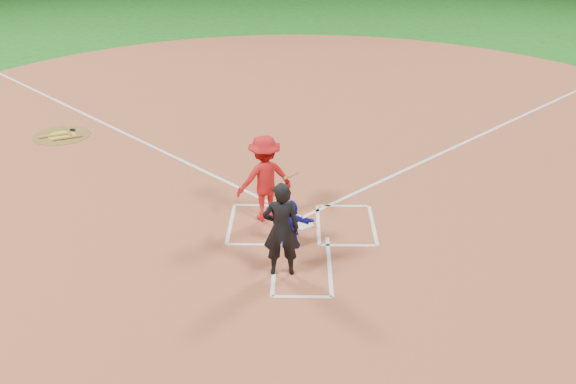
{
  "coord_description": "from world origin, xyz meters",
  "views": [
    {
      "loc": [
        -0.08,
        -12.6,
        6.87
      ],
      "look_at": [
        -0.3,
        -0.4,
        1.0
      ],
      "focal_mm": 40.0,
      "sensor_mm": 36.0,
      "label": 1
    }
  ],
  "objects_px": {
    "catcher": "(291,224)",
    "batter_at_plate": "(265,178)",
    "on_deck_circle": "(61,135)",
    "umpire": "(281,229)",
    "home_plate": "(302,224)"
  },
  "relations": [
    {
      "from": "catcher",
      "to": "batter_at_plate",
      "type": "bearing_deg",
      "value": -62.01
    },
    {
      "from": "on_deck_circle",
      "to": "catcher",
      "type": "bearing_deg",
      "value": -42.51
    },
    {
      "from": "on_deck_circle",
      "to": "umpire",
      "type": "bearing_deg",
      "value": -47.36
    },
    {
      "from": "home_plate",
      "to": "on_deck_circle",
      "type": "height_order",
      "value": "home_plate"
    },
    {
      "from": "home_plate",
      "to": "batter_at_plate",
      "type": "relative_size",
      "value": 0.3
    },
    {
      "from": "catcher",
      "to": "batter_at_plate",
      "type": "xyz_separation_m",
      "value": [
        -0.6,
        1.26,
        0.46
      ]
    },
    {
      "from": "umpire",
      "to": "catcher",
      "type": "bearing_deg",
      "value": -103.58
    },
    {
      "from": "home_plate",
      "to": "on_deck_circle",
      "type": "relative_size",
      "value": 0.35
    },
    {
      "from": "batter_at_plate",
      "to": "home_plate",
      "type": "bearing_deg",
      "value": -19.06
    },
    {
      "from": "home_plate",
      "to": "catcher",
      "type": "distance_m",
      "value": 1.13
    },
    {
      "from": "home_plate",
      "to": "on_deck_circle",
      "type": "distance_m",
      "value": 9.08
    },
    {
      "from": "umpire",
      "to": "batter_at_plate",
      "type": "bearing_deg",
      "value": -83.48
    },
    {
      "from": "on_deck_circle",
      "to": "umpire",
      "type": "distance_m",
      "value": 10.17
    },
    {
      "from": "umpire",
      "to": "on_deck_circle",
      "type": "bearing_deg",
      "value": -51.53
    },
    {
      "from": "home_plate",
      "to": "umpire",
      "type": "xyz_separation_m",
      "value": [
        -0.4,
        -1.98,
        0.96
      ]
    }
  ]
}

